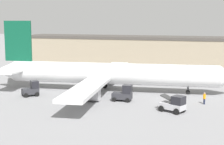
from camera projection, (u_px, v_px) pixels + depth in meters
name	position (u px, v px, depth m)	size (l,w,h in m)	color
ground_plane	(112.00, 91.00, 56.60)	(400.00, 400.00, 0.00)	gray
terminal_building	(178.00, 51.00, 90.13)	(87.18, 12.06, 7.37)	gray
airplane	(106.00, 74.00, 56.35)	(40.71, 36.44, 11.55)	silver
ground_crew_worker	(204.00, 98.00, 47.75)	(0.37, 0.37, 1.67)	#1E2338
baggage_tug	(124.00, 94.00, 49.65)	(2.89, 1.91, 2.42)	#2D2D33
belt_loader_truck	(174.00, 104.00, 43.58)	(3.54, 2.90, 2.20)	#B2B2B7
pushback_tug	(32.00, 89.00, 53.06)	(2.99, 2.99, 2.37)	#2D2D33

